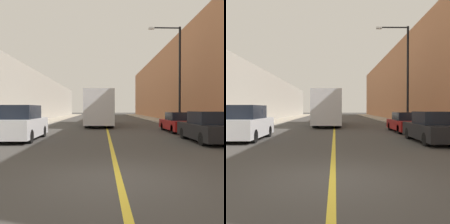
{
  "view_description": "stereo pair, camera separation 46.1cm",
  "coord_description": "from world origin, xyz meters",
  "views": [
    {
      "loc": [
        -0.4,
        -6.22,
        1.71
      ],
      "look_at": [
        0.26,
        11.63,
        1.46
      ],
      "focal_mm": 42.0,
      "sensor_mm": 36.0,
      "label": 1
    },
    {
      "loc": [
        0.06,
        -6.24,
        1.71
      ],
      "look_at": [
        0.26,
        11.63,
        1.46
      ],
      "focal_mm": 42.0,
      "sensor_mm": 36.0,
      "label": 2
    }
  ],
  "objects": [
    {
      "name": "ground_plane",
      "position": [
        0.0,
        0.0,
        0.0
      ],
      "size": [
        200.0,
        200.0,
        0.0
      ],
      "primitive_type": "plane",
      "color": "#3F3D3A"
    },
    {
      "name": "sidewalk_left",
      "position": [
        -7.46,
        30.0,
        0.07
      ],
      "size": [
        2.59,
        72.0,
        0.14
      ],
      "primitive_type": "cube",
      "color": "#A89E8C",
      "rests_on": "ground"
    },
    {
      "name": "sidewalk_right",
      "position": [
        7.46,
        30.0,
        0.07
      ],
      "size": [
        2.59,
        72.0,
        0.14
      ],
      "primitive_type": "cube",
      "color": "#A89E8C",
      "rests_on": "ground"
    },
    {
      "name": "building_row_left",
      "position": [
        -10.75,
        30.0,
        3.25
      ],
      "size": [
        4.0,
        72.0,
        6.5
      ],
      "primitive_type": "cube",
      "color": "gray",
      "rests_on": "ground"
    },
    {
      "name": "building_row_right",
      "position": [
        10.75,
        30.0,
        5.39
      ],
      "size": [
        4.0,
        72.0,
        10.79
      ],
      "primitive_type": "cube",
      "color": "#B2724C",
      "rests_on": "ground"
    },
    {
      "name": "road_center_line",
      "position": [
        0.0,
        30.0,
        0.0
      ],
      "size": [
        0.16,
        72.0,
        0.01
      ],
      "primitive_type": "cube",
      "color": "gold",
      "rests_on": "ground"
    },
    {
      "name": "bus",
      "position": [
        -0.68,
        20.55,
        1.79
      ],
      "size": [
        2.58,
        11.05,
        3.35
      ],
      "color": "silver",
      "rests_on": "ground"
    },
    {
      "name": "parked_suv_left",
      "position": [
        -4.84,
        8.02,
        0.87
      ],
      "size": [
        2.03,
        4.6,
        1.88
      ],
      "color": "silver",
      "rests_on": "ground"
    },
    {
      "name": "car_right_near",
      "position": [
        5.0,
        6.92,
        0.7
      ],
      "size": [
        1.84,
        4.61,
        1.55
      ],
      "color": "black",
      "rests_on": "ground"
    },
    {
      "name": "car_right_mid",
      "position": [
        5.15,
        12.63,
        0.65
      ],
      "size": [
        1.78,
        4.75,
        1.44
      ],
      "color": "maroon",
      "rests_on": "ground"
    },
    {
      "name": "street_lamp_right",
      "position": [
        6.23,
        16.75,
        5.11
      ],
      "size": [
        2.89,
        0.24,
        8.78
      ],
      "color": "black",
      "rests_on": "sidewalk_right"
    }
  ]
}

